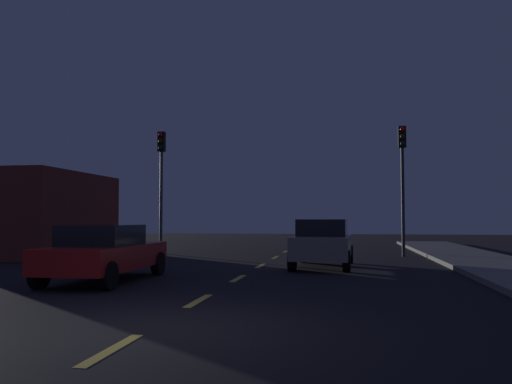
{
  "coord_description": "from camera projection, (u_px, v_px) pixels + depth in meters",
  "views": [
    {
      "loc": [
        2.75,
        -7.21,
        1.57
      ],
      "look_at": [
        -0.67,
        13.25,
        2.61
      ],
      "focal_mm": 37.01,
      "sensor_mm": 36.0,
      "label": 1
    }
  ],
  "objects": [
    {
      "name": "traffic_signal_right",
      "position": [
        402.0,
        166.0,
        21.95
      ],
      "size": [
        0.32,
        0.38,
        5.43
      ],
      "color": "#2D2D30",
      "rests_on": "ground_plane"
    },
    {
      "name": "lane_stripe_fifth",
      "position": [
        275.0,
        257.0,
        21.27
      ],
      "size": [
        0.16,
        1.6,
        0.01
      ],
      "primitive_type": "cube",
      "color": "#EACC4C",
      "rests_on": "ground_plane"
    },
    {
      "name": "lane_stripe_third",
      "position": [
        238.0,
        278.0,
        13.78
      ],
      "size": [
        0.16,
        1.6,
        0.01
      ],
      "primitive_type": "cube",
      "color": "#EACC4C",
      "rests_on": "ground_plane"
    },
    {
      "name": "lane_stripe_sixth",
      "position": [
        286.0,
        251.0,
        25.01
      ],
      "size": [
        0.16,
        1.6,
        0.01
      ],
      "primitive_type": "cube",
      "color": "#EACC4C",
      "rests_on": "ground_plane"
    },
    {
      "name": "ground_plane",
      "position": [
        242.0,
        276.0,
        14.37
      ],
      "size": [
        80.0,
        80.0,
        0.0
      ],
      "primitive_type": "plane",
      "color": "black"
    },
    {
      "name": "lane_stripe_second",
      "position": [
        199.0,
        301.0,
        10.04
      ],
      "size": [
        0.16,
        1.6,
        0.01
      ],
      "primitive_type": "cube",
      "color": "#EACC4C",
      "rests_on": "ground_plane"
    },
    {
      "name": "storefront_left",
      "position": [
        33.0,
        214.0,
        22.58
      ],
      "size": [
        4.78,
        6.62,
        3.51
      ],
      "primitive_type": "cube",
      "color": "maroon",
      "rests_on": "ground_plane"
    },
    {
      "name": "car_stopped_ahead",
      "position": [
        323.0,
        243.0,
        17.04
      ],
      "size": [
        1.97,
        4.28,
        1.54
      ],
      "color": "gray",
      "rests_on": "ground_plane"
    },
    {
      "name": "lane_stripe_fourth",
      "position": [
        261.0,
        266.0,
        17.53
      ],
      "size": [
        0.16,
        1.6,
        0.01
      ],
      "primitive_type": "cube",
      "color": "#EACC4C",
      "rests_on": "ground_plane"
    },
    {
      "name": "car_adjacent_lane",
      "position": [
        105.0,
        252.0,
        13.15
      ],
      "size": [
        1.9,
        4.36,
        1.41
      ],
      "color": "#B21919",
      "rests_on": "ground_plane"
    },
    {
      "name": "lane_stripe_nearest",
      "position": [
        112.0,
        349.0,
        6.3
      ],
      "size": [
        0.16,
        1.6,
        0.01
      ],
      "primitive_type": "cube",
      "color": "#EACC4C",
      "rests_on": "ground_plane"
    },
    {
      "name": "traffic_signal_left",
      "position": [
        161.0,
        169.0,
        23.69
      ],
      "size": [
        0.32,
        0.38,
        5.48
      ],
      "color": "#4C4C51",
      "rests_on": "ground_plane"
    }
  ]
}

